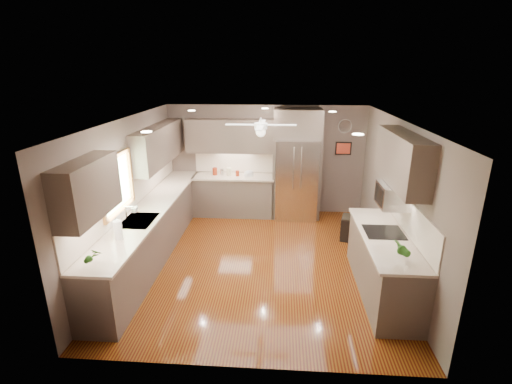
# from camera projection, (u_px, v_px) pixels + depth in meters

# --- Properties ---
(floor) EXTENTS (5.00, 5.00, 0.00)m
(floor) POSITION_uv_depth(u_px,v_px,m) (259.00, 261.00, 6.63)
(floor) COLOR #441209
(floor) RESTS_ON ground
(ceiling) EXTENTS (5.00, 5.00, 0.00)m
(ceiling) POSITION_uv_depth(u_px,v_px,m) (260.00, 120.00, 5.84)
(ceiling) COLOR white
(ceiling) RESTS_ON ground
(wall_back) EXTENTS (4.50, 0.00, 4.50)m
(wall_back) POSITION_uv_depth(u_px,v_px,m) (266.00, 160.00, 8.60)
(wall_back) COLOR #65554D
(wall_back) RESTS_ON ground
(wall_front) EXTENTS (4.50, 0.00, 4.50)m
(wall_front) POSITION_uv_depth(u_px,v_px,m) (245.00, 273.00, 3.87)
(wall_front) COLOR #65554D
(wall_front) RESTS_ON ground
(wall_left) EXTENTS (0.00, 5.00, 5.00)m
(wall_left) POSITION_uv_depth(u_px,v_px,m) (129.00, 192.00, 6.38)
(wall_left) COLOR #65554D
(wall_left) RESTS_ON ground
(wall_right) EXTENTS (0.00, 5.00, 5.00)m
(wall_right) POSITION_uv_depth(u_px,v_px,m) (396.00, 198.00, 6.09)
(wall_right) COLOR #65554D
(wall_right) RESTS_ON ground
(canister_a) EXTENTS (0.13, 0.13, 0.17)m
(canister_a) POSITION_uv_depth(u_px,v_px,m) (215.00, 172.00, 8.50)
(canister_a) COLOR maroon
(canister_a) RESTS_ON back_run
(canister_b) EXTENTS (0.12, 0.12, 0.15)m
(canister_b) POSITION_uv_depth(u_px,v_px,m) (222.00, 172.00, 8.50)
(canister_b) COLOR silver
(canister_b) RESTS_ON back_run
(canister_c) EXTENTS (0.13, 0.13, 0.18)m
(canister_c) POSITION_uv_depth(u_px,v_px,m) (229.00, 172.00, 8.43)
(canister_c) COLOR beige
(canister_c) RESTS_ON back_run
(canister_d) EXTENTS (0.09, 0.09, 0.13)m
(canister_d) POSITION_uv_depth(u_px,v_px,m) (237.00, 173.00, 8.42)
(canister_d) COLOR maroon
(canister_d) RESTS_ON back_run
(soap_bottle) EXTENTS (0.09, 0.09, 0.18)m
(soap_bottle) POSITION_uv_depth(u_px,v_px,m) (135.00, 209.00, 6.23)
(soap_bottle) COLOR white
(soap_bottle) RESTS_ON left_run
(potted_plant_left) EXTENTS (0.16, 0.12, 0.29)m
(potted_plant_left) POSITION_uv_depth(u_px,v_px,m) (93.00, 256.00, 4.56)
(potted_plant_left) COLOR #28601B
(potted_plant_left) RESTS_ON left_run
(potted_plant_right) EXTENTS (0.20, 0.18, 0.30)m
(potted_plant_right) POSITION_uv_depth(u_px,v_px,m) (402.00, 249.00, 4.73)
(potted_plant_right) COLOR #28601B
(potted_plant_right) RESTS_ON right_run
(bowl) EXTENTS (0.28, 0.28, 0.05)m
(bowl) POSITION_uv_depth(u_px,v_px,m) (249.00, 175.00, 8.40)
(bowl) COLOR beige
(bowl) RESTS_ON back_run
(left_run) EXTENTS (0.65, 4.70, 1.45)m
(left_run) POSITION_uv_depth(u_px,v_px,m) (153.00, 229.00, 6.75)
(left_run) COLOR brown
(left_run) RESTS_ON ground
(back_run) EXTENTS (1.85, 0.65, 1.45)m
(back_run) POSITION_uv_depth(u_px,v_px,m) (234.00, 194.00, 8.61)
(back_run) COLOR brown
(back_run) RESTS_ON ground
(uppers) EXTENTS (4.50, 4.70, 0.95)m
(uppers) POSITION_uv_depth(u_px,v_px,m) (221.00, 149.00, 6.76)
(uppers) COLOR brown
(uppers) RESTS_ON wall_left
(window) EXTENTS (0.05, 1.12, 0.92)m
(window) POSITION_uv_depth(u_px,v_px,m) (117.00, 184.00, 5.81)
(window) COLOR #BFF2B2
(window) RESTS_ON wall_left
(sink) EXTENTS (0.50, 0.70, 0.32)m
(sink) POSITION_uv_depth(u_px,v_px,m) (139.00, 222.00, 6.00)
(sink) COLOR silver
(sink) RESTS_ON left_run
(refrigerator) EXTENTS (1.06, 0.75, 2.45)m
(refrigerator) POSITION_uv_depth(u_px,v_px,m) (297.00, 167.00, 8.25)
(refrigerator) COLOR silver
(refrigerator) RESTS_ON ground
(right_run) EXTENTS (0.70, 2.20, 1.45)m
(right_run) POSITION_uv_depth(u_px,v_px,m) (383.00, 263.00, 5.60)
(right_run) COLOR brown
(right_run) RESTS_ON ground
(microwave) EXTENTS (0.43, 0.55, 0.34)m
(microwave) POSITION_uv_depth(u_px,v_px,m) (393.00, 195.00, 5.51)
(microwave) COLOR silver
(microwave) RESTS_ON wall_right
(ceiling_fan) EXTENTS (1.18, 1.18, 0.32)m
(ceiling_fan) POSITION_uv_depth(u_px,v_px,m) (261.00, 128.00, 6.17)
(ceiling_fan) COLOR white
(ceiling_fan) RESTS_ON ceiling
(recessed_lights) EXTENTS (2.84, 3.14, 0.01)m
(recessed_lights) POSITION_uv_depth(u_px,v_px,m) (259.00, 117.00, 6.22)
(recessed_lights) COLOR white
(recessed_lights) RESTS_ON ceiling
(wall_clock) EXTENTS (0.30, 0.03, 0.30)m
(wall_clock) POSITION_uv_depth(u_px,v_px,m) (345.00, 126.00, 8.21)
(wall_clock) COLOR white
(wall_clock) RESTS_ON wall_back
(framed_print) EXTENTS (0.36, 0.03, 0.30)m
(framed_print) POSITION_uv_depth(u_px,v_px,m) (343.00, 148.00, 8.37)
(framed_print) COLOR black
(framed_print) RESTS_ON wall_back
(stool) EXTENTS (0.50, 0.50, 0.48)m
(stool) POSITION_uv_depth(u_px,v_px,m) (352.00, 228.00, 7.41)
(stool) COLOR black
(stool) RESTS_ON ground
(paper_towel) EXTENTS (0.12, 0.12, 0.30)m
(paper_towel) POSITION_uv_depth(u_px,v_px,m) (118.00, 230.00, 5.29)
(paper_towel) COLOR white
(paper_towel) RESTS_ON left_run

